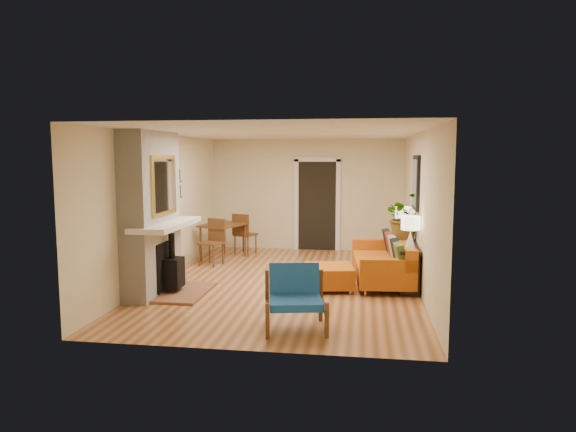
% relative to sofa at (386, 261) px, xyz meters
% --- Properties ---
extents(room_shell, '(6.50, 6.50, 6.50)m').
position_rel_sofa_xyz_m(room_shell, '(-1.13, 2.36, 0.88)').
color(room_shell, '#D18550').
rests_on(room_shell, ground).
extents(fireplace, '(1.09, 1.68, 2.60)m').
position_rel_sofa_xyz_m(fireplace, '(-3.73, -1.28, 0.88)').
color(fireplace, white).
rests_on(fireplace, ground).
extents(sofa, '(1.07, 2.16, 0.83)m').
position_rel_sofa_xyz_m(sofa, '(0.00, 0.00, 0.00)').
color(sofa, silver).
rests_on(sofa, ground).
extents(ottoman, '(0.90, 0.90, 0.39)m').
position_rel_sofa_xyz_m(ottoman, '(-0.96, -0.66, -0.14)').
color(ottoman, silver).
rests_on(ottoman, ground).
extents(blue_chair, '(0.90, 0.89, 0.81)m').
position_rel_sofa_xyz_m(blue_chair, '(-1.27, -2.61, 0.07)').
color(blue_chair, brown).
rests_on(blue_chair, ground).
extents(dining_table, '(1.12, 1.77, 0.93)m').
position_rel_sofa_xyz_m(dining_table, '(-3.31, 1.54, 0.25)').
color(dining_table, brown).
rests_on(dining_table, ground).
extents(console_table, '(0.34, 1.85, 0.72)m').
position_rel_sofa_xyz_m(console_table, '(0.34, -0.08, 0.21)').
color(console_table, black).
rests_on(console_table, ground).
extents(lamp_near, '(0.30, 0.30, 0.54)m').
position_rel_sofa_xyz_m(lamp_near, '(0.34, -0.77, 0.70)').
color(lamp_near, white).
rests_on(lamp_near, console_table).
extents(lamp_far, '(0.30, 0.30, 0.54)m').
position_rel_sofa_xyz_m(lamp_far, '(0.34, 0.70, 0.70)').
color(lamp_far, white).
rests_on(lamp_far, console_table).
extents(houseplant, '(0.97, 0.92, 0.85)m').
position_rel_sofa_xyz_m(houseplant, '(0.33, 0.21, 0.78)').
color(houseplant, '#1E5919').
rests_on(houseplant, console_table).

